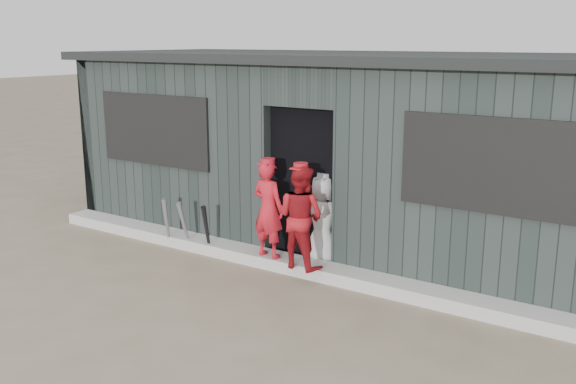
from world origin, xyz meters
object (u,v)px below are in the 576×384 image
Objects in this scene: player_red_right at (301,217)px; player_grey_back at (323,221)px; bat_mid at (184,226)px; bat_left at (167,223)px; dugout at (354,149)px; bat_right at (207,230)px; player_red_left at (268,209)px.

player_grey_back is at bearing -85.33° from player_red_right.
bat_mid is at bearing 16.72° from player_grey_back.
dugout is at bearing 45.05° from bat_left.
player_red_right is 1.96m from dugout.
bat_right is at bearing 2.05° from bat_mid.
dugout is at bearing 49.38° from bat_mid.
bat_left is at bearing -134.95° from dugout.
player_grey_back is at bearing 15.38° from bat_mid.
player_red_left is at bearing 40.14° from player_grey_back.
bat_right is 2.38m from dugout.
player_red_right is at bearing -81.33° from dugout.
bat_mid is at bearing 4.07° from player_red_right.
dugout is (1.20, 1.84, 0.94)m from bat_right.
player_red_right is (1.87, -0.02, 0.42)m from bat_mid.
player_red_right is at bearing 174.17° from player_red_left.
bat_mid is 1.40m from player_red_left.
player_red_left is 0.99× the size of player_red_right.
player_red_left is 1.86m from dugout.
bat_right is at bearing 3.81° from bat_left.
player_red_left reaches higher than bat_left.
player_grey_back is (1.48, 0.50, 0.24)m from bat_right.
player_red_left is 0.15× the size of dugout.
player_red_right is 0.15× the size of dugout.
player_red_left reaches higher than bat_mid.
bat_mid is 0.58× the size of player_red_left.
dugout reaches higher than bat_left.
bat_right reaches higher than bat_mid.
dugout reaches higher than player_red_left.
bat_left reaches higher than bat_mid.
dugout is at bearing -76.66° from player_grey_back.
player_red_right is (2.16, 0.01, 0.42)m from bat_left.
bat_mid is 0.39m from bat_right.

